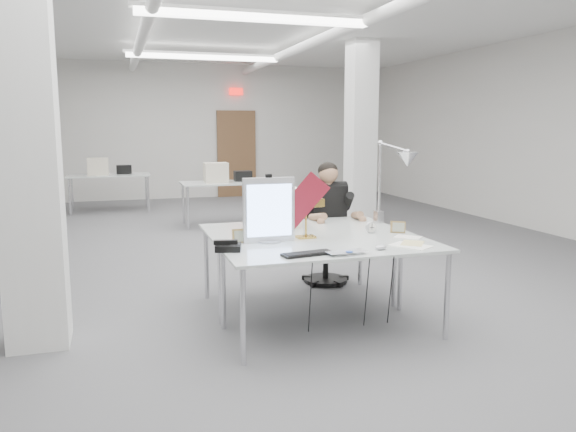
# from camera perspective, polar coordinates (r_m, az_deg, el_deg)

# --- Properties ---
(room_shell) EXTENTS (10.04, 14.04, 3.24)m
(room_shell) POSITION_cam_1_polar(r_m,az_deg,el_deg) (7.02, -3.10, 8.89)
(room_shell) COLOR #535356
(room_shell) RESTS_ON ground
(desk_main) EXTENTS (1.80, 0.90, 0.02)m
(desk_main) POSITION_cam_1_polar(r_m,az_deg,el_deg) (4.60, 4.56, -3.18)
(desk_main) COLOR silver
(desk_main) RESTS_ON room_shell
(desk_second) EXTENTS (1.80, 0.90, 0.02)m
(desk_second) POSITION_cam_1_polar(r_m,az_deg,el_deg) (5.43, 1.06, -1.26)
(desk_second) COLOR silver
(desk_second) RESTS_ON room_shell
(bg_desk_a) EXTENTS (1.60, 0.80, 0.02)m
(bg_desk_a) POSITION_cam_1_polar(r_m,az_deg,el_deg) (9.90, -6.17, 3.38)
(bg_desk_a) COLOR silver
(bg_desk_a) RESTS_ON room_shell
(bg_desk_b) EXTENTS (1.60, 0.80, 0.02)m
(bg_desk_b) POSITION_cam_1_polar(r_m,az_deg,el_deg) (11.91, -17.74, 3.96)
(bg_desk_b) COLOR silver
(bg_desk_b) RESTS_ON room_shell
(filing_cabinet) EXTENTS (0.45, 0.55, 1.20)m
(filing_cabinet) POSITION_cam_1_polar(r_m,az_deg,el_deg) (13.50, -24.91, 3.50)
(filing_cabinet) COLOR gray
(filing_cabinet) RESTS_ON room_shell
(office_chair) EXTENTS (0.59, 0.59, 1.16)m
(office_chair) POSITION_cam_1_polar(r_m,az_deg,el_deg) (6.17, 3.88, -1.57)
(office_chair) COLOR black
(office_chair) RESTS_ON room_shell
(seated_person) EXTENTS (0.48, 0.59, 0.87)m
(seated_person) POSITION_cam_1_polar(r_m,az_deg,el_deg) (6.07, 4.09, 1.33)
(seated_person) COLOR black
(seated_person) RESTS_ON office_chair
(monitor) EXTENTS (0.44, 0.04, 0.54)m
(monitor) POSITION_cam_1_polar(r_m,az_deg,el_deg) (4.69, -1.96, 0.61)
(monitor) COLOR silver
(monitor) RESTS_ON desk_main
(pennant) EXTENTS (0.46, 0.22, 0.53)m
(pennant) POSITION_cam_1_polar(r_m,az_deg,el_deg) (4.72, 1.30, 1.35)
(pennant) COLOR maroon
(pennant) RESTS_ON monitor
(keyboard) EXTENTS (0.42, 0.19, 0.02)m
(keyboard) POSITION_cam_1_polar(r_m,az_deg,el_deg) (4.25, 2.02, -3.87)
(keyboard) COLOR black
(keyboard) RESTS_ON desk_main
(laptop) EXTENTS (0.33, 0.23, 0.02)m
(laptop) POSITION_cam_1_polar(r_m,az_deg,el_deg) (4.26, 6.25, -3.86)
(laptop) COLOR #B7B7BC
(laptop) RESTS_ON desk_main
(mouse) EXTENTS (0.10, 0.07, 0.04)m
(mouse) POSITION_cam_1_polar(r_m,az_deg,el_deg) (4.49, 9.41, -3.16)
(mouse) COLOR #B7B7BC
(mouse) RESTS_ON desk_main
(bankers_lamp) EXTENTS (0.28, 0.13, 0.31)m
(bankers_lamp) POSITION_cam_1_polar(r_m,az_deg,el_deg) (4.88, 1.84, -0.46)
(bankers_lamp) COLOR #C0873C
(bankers_lamp) RESTS_ON desk_main
(desk_phone) EXTENTS (0.24, 0.22, 0.05)m
(desk_phone) POSITION_cam_1_polar(r_m,az_deg,el_deg) (4.43, -6.09, -3.19)
(desk_phone) COLOR black
(desk_phone) RESTS_ON desk_main
(picture_frame_left) EXTENTS (0.15, 0.04, 0.12)m
(picture_frame_left) POSITION_cam_1_polar(r_m,az_deg,el_deg) (4.70, -4.79, -2.02)
(picture_frame_left) COLOR #A28446
(picture_frame_left) RESTS_ON desk_main
(picture_frame_right) EXTENTS (0.13, 0.10, 0.11)m
(picture_frame_right) POSITION_cam_1_polar(r_m,az_deg,el_deg) (5.22, 11.10, -1.11)
(picture_frame_right) COLOR olive
(picture_frame_right) RESTS_ON desk_main
(desk_clock) EXTENTS (0.11, 0.04, 0.10)m
(desk_clock) POSITION_cam_1_polar(r_m,az_deg,el_deg) (5.18, 8.43, -1.16)
(desk_clock) COLOR #B3B3B8
(desk_clock) RESTS_ON desk_main
(paper_stack_a) EXTENTS (0.35, 0.38, 0.01)m
(paper_stack_a) POSITION_cam_1_polar(r_m,az_deg,el_deg) (4.67, 12.34, -2.97)
(paper_stack_a) COLOR white
(paper_stack_a) RESTS_ON desk_main
(paper_stack_b) EXTENTS (0.28, 0.30, 0.01)m
(paper_stack_b) POSITION_cam_1_polar(r_m,az_deg,el_deg) (4.77, 12.53, -2.73)
(paper_stack_b) COLOR #D9CA81
(paper_stack_b) RESTS_ON desk_main
(paper_stack_c) EXTENTS (0.27, 0.27, 0.01)m
(paper_stack_c) POSITION_cam_1_polar(r_m,az_deg,el_deg) (5.03, 12.08, -2.12)
(paper_stack_c) COLOR white
(paper_stack_c) RESTS_ON desk_main
(beige_monitor) EXTENTS (0.47, 0.45, 0.39)m
(beige_monitor) POSITION_cam_1_polar(r_m,az_deg,el_deg) (5.38, -1.40, 0.88)
(beige_monitor) COLOR beige
(beige_monitor) RESTS_ON desk_second
(architect_lamp) EXTENTS (0.42, 0.72, 0.88)m
(architect_lamp) POSITION_cam_1_polar(r_m,az_deg,el_deg) (5.46, 10.45, 3.43)
(architect_lamp) COLOR #B8B9BD
(architect_lamp) RESTS_ON desk_second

